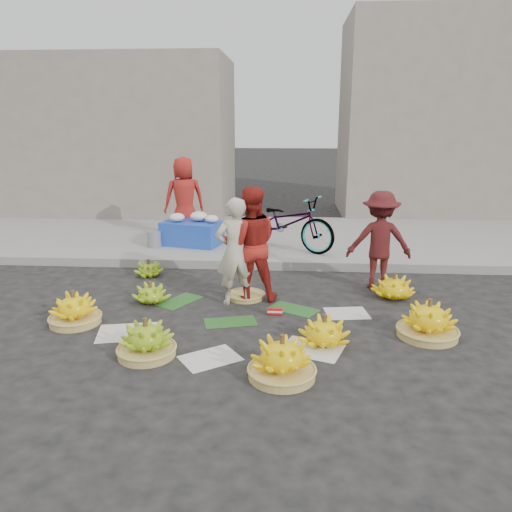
# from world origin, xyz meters

# --- Properties ---
(ground) EXTENTS (80.00, 80.00, 0.00)m
(ground) POSITION_xyz_m (0.00, 0.00, 0.00)
(ground) COLOR black
(ground) RESTS_ON ground
(curb) EXTENTS (40.00, 0.25, 0.15)m
(curb) POSITION_xyz_m (0.00, 2.20, 0.07)
(curb) COLOR gray
(curb) RESTS_ON ground
(sidewalk) EXTENTS (40.00, 4.00, 0.12)m
(sidewalk) POSITION_xyz_m (0.00, 4.30, 0.06)
(sidewalk) COLOR gray
(sidewalk) RESTS_ON ground
(building_left) EXTENTS (6.00, 3.00, 4.00)m
(building_left) POSITION_xyz_m (-4.00, 7.20, 2.00)
(building_left) COLOR gray
(building_left) RESTS_ON sidewalk
(building_right) EXTENTS (5.00, 3.00, 5.00)m
(building_right) POSITION_xyz_m (4.50, 7.70, 2.50)
(building_right) COLOR gray
(building_right) RESTS_ON sidewalk
(newspaper_scatter) EXTENTS (3.20, 1.80, 0.00)m
(newspaper_scatter) POSITION_xyz_m (0.00, -0.80, 0.00)
(newspaper_scatter) COLOR silver
(newspaper_scatter) RESTS_ON ground
(banana_leaves) EXTENTS (2.00, 1.00, 0.00)m
(banana_leaves) POSITION_xyz_m (-0.10, 0.20, 0.00)
(banana_leaves) COLOR #1C521B
(banana_leaves) RESTS_ON ground
(banana_bunch_0) EXTENTS (0.65, 0.65, 0.44)m
(banana_bunch_0) POSITION_xyz_m (-2.04, -0.37, 0.19)
(banana_bunch_0) COLOR tan
(banana_bunch_0) RESTS_ON ground
(banana_bunch_1) EXTENTS (0.69, 0.69, 0.43)m
(banana_bunch_1) POSITION_xyz_m (-0.89, -1.18, 0.18)
(banana_bunch_1) COLOR tan
(banana_bunch_1) RESTS_ON ground
(banana_bunch_2) EXTENTS (0.77, 0.77, 0.46)m
(banana_bunch_2) POSITION_xyz_m (0.57, -1.55, 0.20)
(banana_bunch_2) COLOR tan
(banana_bunch_2) RESTS_ON ground
(banana_bunch_3) EXTENTS (0.61, 0.61, 0.36)m
(banana_bunch_3) POSITION_xyz_m (1.04, -0.75, 0.16)
(banana_bunch_3) COLOR yellow
(banana_bunch_3) RESTS_ON ground
(banana_bunch_4) EXTENTS (0.81, 0.81, 0.47)m
(banana_bunch_4) POSITION_xyz_m (2.27, -0.47, 0.21)
(banana_bunch_4) COLOR tan
(banana_bunch_4) RESTS_ON ground
(banana_bunch_5) EXTENTS (0.74, 0.74, 0.38)m
(banana_bunch_5) POSITION_xyz_m (2.13, 0.85, 0.17)
(banana_bunch_5) COLOR yellow
(banana_bunch_5) RESTS_ON ground
(banana_bunch_6) EXTENTS (0.60, 0.60, 0.31)m
(banana_bunch_6) POSITION_xyz_m (-1.29, 0.42, 0.13)
(banana_bunch_6) COLOR #71A317
(banana_bunch_6) RESTS_ON ground
(banana_bunch_7) EXTENTS (0.47, 0.47, 0.28)m
(banana_bunch_7) POSITION_xyz_m (-1.66, 1.64, 0.12)
(banana_bunch_7) COLOR #71A317
(banana_bunch_7) RESTS_ON ground
(basket_spare) EXTENTS (0.63, 0.63, 0.06)m
(basket_spare) POSITION_xyz_m (0.02, 0.70, 0.03)
(basket_spare) COLOR tan
(basket_spare) RESTS_ON ground
(incense_stack) EXTENTS (0.20, 0.07, 0.08)m
(incense_stack) POSITION_xyz_m (0.45, 0.09, 0.05)
(incense_stack) COLOR red
(incense_stack) RESTS_ON ground
(vendor_cream) EXTENTS (0.63, 0.52, 1.49)m
(vendor_cream) POSITION_xyz_m (-0.11, 0.49, 0.74)
(vendor_cream) COLOR beige
(vendor_cream) RESTS_ON ground
(vendor_red) EXTENTS (0.87, 0.73, 1.61)m
(vendor_red) POSITION_xyz_m (0.08, 0.66, 0.80)
(vendor_red) COLOR #B0251B
(vendor_red) RESTS_ON ground
(man_striped) EXTENTS (0.97, 0.58, 1.48)m
(man_striped) POSITION_xyz_m (1.96, 1.28, 0.74)
(man_striped) COLOR maroon
(man_striped) RESTS_ON ground
(flower_table) EXTENTS (1.23, 0.93, 0.63)m
(flower_table) POSITION_xyz_m (-1.26, 3.33, 0.38)
(flower_table) COLOR #1B40B3
(flower_table) RESTS_ON sidewalk
(grey_bucket) EXTENTS (0.27, 0.27, 0.30)m
(grey_bucket) POSITION_xyz_m (-1.95, 3.09, 0.27)
(grey_bucket) COLOR slate
(grey_bucket) RESTS_ON sidewalk
(flower_vendor) EXTENTS (0.95, 0.79, 1.65)m
(flower_vendor) POSITION_xyz_m (-1.51, 3.86, 0.95)
(flower_vendor) COLOR #B0251B
(flower_vendor) RESTS_ON sidewalk
(bicycle) EXTENTS (1.50, 2.03, 1.02)m
(bicycle) POSITION_xyz_m (0.57, 3.07, 0.63)
(bicycle) COLOR gray
(bicycle) RESTS_ON sidewalk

